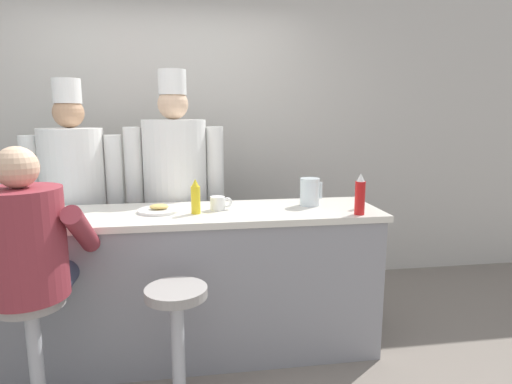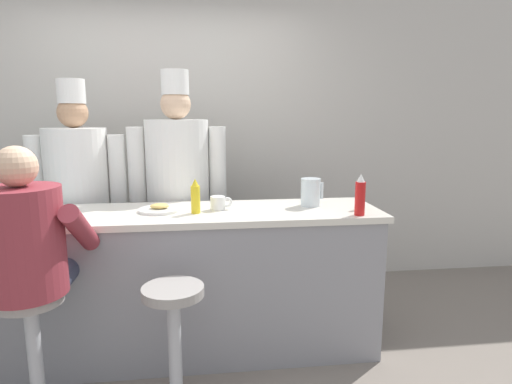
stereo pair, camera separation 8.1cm
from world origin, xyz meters
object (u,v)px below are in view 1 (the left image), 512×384
at_px(mustard_bottle_yellow, 196,197).
at_px(breakfast_plate, 159,210).
at_px(ketchup_bottle_red, 360,195).
at_px(hot_sauce_bottle_orange, 360,199).
at_px(empty_stool_round, 177,330).
at_px(cook_in_whites_near, 75,192).
at_px(coffee_mug_blue, 42,208).
at_px(diner_seated_maroon, 28,252).
at_px(water_pitcher_clear, 310,192).
at_px(cook_in_whites_far, 176,185).
at_px(coffee_mug_white, 218,203).
at_px(cereal_bowl, 46,218).

relative_size(mustard_bottle_yellow, breakfast_plate, 0.81).
relative_size(ketchup_bottle_red, hot_sauce_bottle_orange, 1.88).
bearing_deg(empty_stool_round, cook_in_whites_near, 122.84).
height_order(ketchup_bottle_red, mustard_bottle_yellow, ketchup_bottle_red).
xyz_separation_m(breakfast_plate, empty_stool_round, (0.11, -0.61, -0.51)).
height_order(coffee_mug_blue, diner_seated_maroon, diner_seated_maroon).
distance_m(coffee_mug_blue, diner_seated_maroon, 0.64).
bearing_deg(empty_stool_round, water_pitcher_clear, 36.57).
xyz_separation_m(empty_stool_round, cook_in_whites_far, (-0.02, 1.18, 0.57)).
bearing_deg(breakfast_plate, mustard_bottle_yellow, -19.80).
xyz_separation_m(hot_sauce_bottle_orange, empty_stool_round, (-1.18, -0.51, -0.56)).
bearing_deg(mustard_bottle_yellow, hot_sauce_bottle_orange, -0.82).
distance_m(ketchup_bottle_red, coffee_mug_blue, 1.96).
relative_size(coffee_mug_white, cook_in_whites_near, 0.08).
xyz_separation_m(hot_sauce_bottle_orange, cook_in_whites_near, (-1.94, 0.66, -0.02)).
relative_size(coffee_mug_blue, empty_stool_round, 0.18).
distance_m(cook_in_whites_near, cook_in_whites_far, 0.74).
distance_m(coffee_mug_blue, empty_stool_round, 1.18).
xyz_separation_m(cereal_bowl, coffee_mug_blue, (-0.09, 0.21, 0.02)).
relative_size(ketchup_bottle_red, cook_in_whites_far, 0.14).
height_order(coffee_mug_white, cook_in_whites_near, cook_in_whites_near).
height_order(coffee_mug_blue, cook_in_whites_far, cook_in_whites_far).
bearing_deg(coffee_mug_blue, cook_in_whites_far, 33.25).
bearing_deg(diner_seated_maroon, ketchup_bottle_red, 9.96).
bearing_deg(water_pitcher_clear, diner_seated_maroon, -158.50).
bearing_deg(cook_in_whites_near, hot_sauce_bottle_orange, -18.90).
distance_m(breakfast_plate, coffee_mug_white, 0.38).
relative_size(coffee_mug_white, empty_stool_round, 0.21).
bearing_deg(hot_sauce_bottle_orange, cereal_bowl, -177.90).
xyz_separation_m(ketchup_bottle_red, mustard_bottle_yellow, (-0.99, 0.18, -0.02)).
relative_size(water_pitcher_clear, cook_in_whites_far, 0.10).
height_order(mustard_bottle_yellow, empty_stool_round, mustard_bottle_yellow).
bearing_deg(ketchup_bottle_red, cook_in_whites_far, 143.90).
bearing_deg(empty_stool_round, cereal_bowl, 148.88).
relative_size(mustard_bottle_yellow, coffee_mug_white, 1.52).
bearing_deg(coffee_mug_white, coffee_mug_blue, 177.58).
relative_size(cook_in_whites_near, cook_in_whites_far, 0.96).
height_order(mustard_bottle_yellow, cook_in_whites_far, cook_in_whites_far).
relative_size(water_pitcher_clear, cereal_bowl, 1.10).
height_order(breakfast_plate, cereal_bowl, breakfast_plate).
bearing_deg(coffee_mug_blue, mustard_bottle_yellow, -7.61).
height_order(water_pitcher_clear, diner_seated_maroon, diner_seated_maroon).
relative_size(empty_stool_round, cook_in_whites_far, 0.37).
distance_m(mustard_bottle_yellow, coffee_mug_white, 0.18).
bearing_deg(water_pitcher_clear, hot_sauce_bottle_orange, -25.41).
bearing_deg(breakfast_plate, empty_stool_round, -79.59).
bearing_deg(cereal_bowl, cook_in_whites_near, 91.99).
bearing_deg(mustard_bottle_yellow, diner_seated_maroon, -148.62).
bearing_deg(coffee_mug_white, hot_sauce_bottle_orange, -5.92).
relative_size(diner_seated_maroon, cook_in_whites_near, 0.78).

